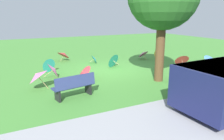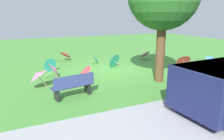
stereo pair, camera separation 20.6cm
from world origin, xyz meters
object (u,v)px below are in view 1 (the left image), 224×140
at_px(parasol_teal_1, 48,65).
at_px(parasol_pink_1, 37,75).
at_px(parasol_blue_1, 212,60).
at_px(parasol_teal_3, 112,60).
at_px(parasol_red_0, 83,72).
at_px(parasol_pink_6, 143,54).
at_px(parasol_pink_4, 54,70).
at_px(parasol_teal_4, 203,67).
at_px(parasol_teal_2, 95,59).
at_px(park_bench, 74,86).
at_px(parasol_red_2, 181,59).
at_px(parasol_yellow_0, 159,54).
at_px(parasol_red_5, 64,54).

height_order(parasol_teal_1, parasol_pink_1, parasol_pink_1).
bearing_deg(parasol_blue_1, parasol_teal_3, -30.27).
distance_m(parasol_teal_1, parasol_teal_3, 3.68).
bearing_deg(parasol_red_0, parasol_pink_6, -152.57).
height_order(parasol_pink_4, parasol_teal_4, parasol_teal_4).
height_order(parasol_teal_2, parasol_blue_1, parasol_blue_1).
bearing_deg(parasol_teal_1, park_bench, 92.29).
bearing_deg(parasol_red_2, parasol_yellow_0, -94.10).
height_order(parasol_red_0, parasol_teal_3, parasol_teal_3).
bearing_deg(parasol_pink_4, parasol_pink_1, 56.00).
distance_m(park_bench, parasol_red_5, 6.98).
xyz_separation_m(parasol_blue_1, parasol_pink_4, (8.55, -2.28, -0.12)).
bearing_deg(parasol_pink_1, parasol_teal_2, -138.78).
bearing_deg(parasol_red_0, parasol_yellow_0, -160.43).
relative_size(park_bench, parasol_teal_2, 2.48).
relative_size(parasol_blue_1, parasol_pink_4, 1.19).
xyz_separation_m(parasol_teal_3, parasol_red_5, (2.13, -3.12, 0.04)).
relative_size(parasol_pink_6, parasol_teal_4, 0.91).
bearing_deg(parasol_pink_6, parasol_teal_3, 21.77).
xyz_separation_m(parasol_yellow_0, parasol_teal_3, (4.07, 0.70, 0.05)).
bearing_deg(parasol_yellow_0, parasol_pink_4, 9.80).
distance_m(parasol_red_0, parasol_teal_2, 3.52).
bearing_deg(parasol_red_0, parasol_pink_4, -38.55).
distance_m(parasol_pink_1, parasol_pink_4, 1.75).
bearing_deg(parasol_blue_1, parasol_yellow_0, -75.92).
bearing_deg(parasol_pink_6, parasol_pink_1, 23.35).
bearing_deg(parasol_pink_4, parasol_blue_1, 165.04).
distance_m(parasol_teal_4, parasol_red_5, 8.74).
relative_size(parasol_pink_4, parasol_red_5, 0.80).
xyz_separation_m(parasol_red_2, parasol_red_5, (6.03, -4.74, 0.03)).
bearing_deg(parasol_red_0, parasol_blue_1, 169.81).
xyz_separation_m(parasol_teal_2, parasol_blue_1, (-5.53, 4.34, 0.23)).
xyz_separation_m(parasol_yellow_0, parasol_red_2, (0.17, 2.32, 0.06)).
bearing_deg(parasol_teal_3, parasol_teal_4, 129.86).
bearing_deg(parasol_pink_6, parasol_red_2, 107.91).
xyz_separation_m(parasol_teal_3, parasol_pink_6, (-3.00, -1.20, -0.02)).
xyz_separation_m(parasol_pink_1, parasol_teal_2, (-3.99, -3.50, -0.29)).
xyz_separation_m(parasol_teal_1, parasol_teal_4, (-6.82, 4.38, 0.12)).
bearing_deg(parasol_teal_3, parasol_pink_4, 9.82).
relative_size(parasol_teal_2, parasol_blue_1, 0.65).
bearing_deg(parasol_pink_4, parasol_teal_3, -170.18).
distance_m(parasol_pink_1, parasol_blue_1, 9.56).
bearing_deg(parasol_pink_4, parasol_teal_1, -87.20).
bearing_deg(parasol_pink_6, parasol_red_0, 27.43).
distance_m(parasol_red_2, parasol_teal_4, 2.32).
bearing_deg(parasol_red_5, parasol_pink_1, 64.97).
bearing_deg(parasol_red_0, parasol_red_5, -92.86).
bearing_deg(parasol_pink_4, parasol_pink_6, -164.56).
bearing_deg(parasol_red_5, parasol_red_2, 141.87).
height_order(parasol_red_2, parasol_pink_6, parasol_red_2).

